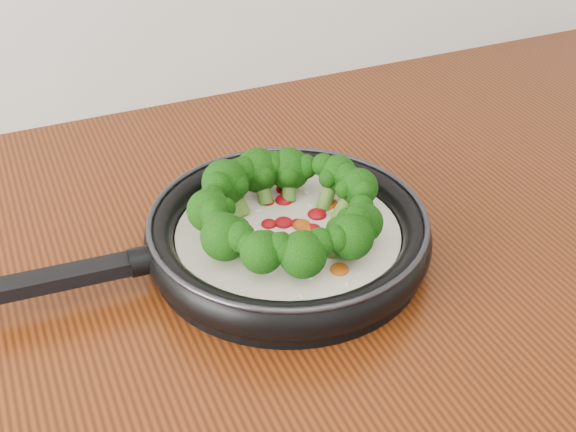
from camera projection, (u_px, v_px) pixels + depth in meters
name	position (u px, v px, depth m)	size (l,w,h in m)	color
skillet	(285.00, 229.00, 0.78)	(0.47, 0.32, 0.09)	black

